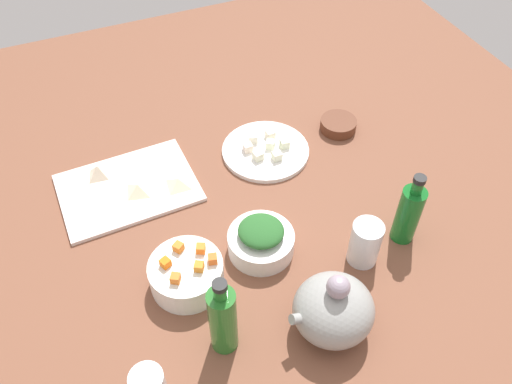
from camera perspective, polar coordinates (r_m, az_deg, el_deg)
tabletop at (r=124.95cm, az=0.00°, el=-2.01°), size 190.00×190.00×3.00cm
cutting_board at (r=130.87cm, az=-13.79°, el=0.44°), size 32.96×24.33×1.00cm
plate_tofu at (r=136.33cm, az=1.04°, el=4.52°), size 22.62×22.62×1.20cm
bowl_greens at (r=113.92cm, az=0.54°, el=-5.55°), size 14.51×14.51×5.01cm
bowl_carrots at (r=109.34cm, az=-7.59°, el=-8.90°), size 15.36×15.36×6.34cm
bowl_small_side at (r=144.39cm, az=8.97°, el=7.26°), size 9.74×9.74×3.07cm
teapot at (r=101.52cm, az=8.44°, el=-12.54°), size 17.12×15.30×16.24cm
bottle_0 at (r=96.86cm, az=-3.64°, el=-13.69°), size 5.25×5.25×20.57cm
bottle_1 at (r=116.81cm, az=16.32°, el=-2.24°), size 5.21×5.21×18.93cm
drinking_glass_0 at (r=112.63cm, az=11.81°, el=-5.47°), size 6.59×6.59×10.75cm
carrot_cube_0 at (r=106.59cm, az=-9.87°, el=-7.63°), size 2.38×2.38×1.80cm
carrot_cube_1 at (r=107.68cm, az=-6.05°, el=-6.16°), size 2.39×2.39×1.80cm
carrot_cube_2 at (r=104.20cm, az=-8.79°, el=-9.30°), size 2.47×2.47×1.80cm
carrot_cube_3 at (r=108.47cm, az=-8.47°, el=-5.97°), size 2.52×2.52×1.80cm
carrot_cube_4 at (r=105.13cm, az=-6.23°, el=-8.11°), size 2.46×2.46×1.80cm
carrot_cube_5 at (r=105.93cm, az=-4.76°, el=-7.30°), size 2.20×2.20×1.80cm
chopped_greens_mound at (r=110.68cm, az=0.56°, el=-4.28°), size 13.63×13.56×3.17cm
tofu_cube_0 at (r=135.67cm, az=1.59°, el=5.23°), size 3.06×3.06×2.20cm
tofu_cube_1 at (r=132.53cm, az=2.30°, el=3.96°), size 2.24×2.24×2.20cm
tofu_cube_2 at (r=132.46cm, az=0.22°, el=3.97°), size 2.54×2.54×2.20cm
tofu_cube_3 at (r=137.33cm, az=-0.30°, el=5.88°), size 2.79×2.79×2.20cm
tofu_cube_4 at (r=138.55cm, az=1.57°, el=6.30°), size 2.28×2.28×2.20cm
tofu_cube_5 at (r=134.73cm, az=-0.91°, el=4.88°), size 2.26×2.26×2.20cm
tofu_cube_6 at (r=135.98cm, az=3.14°, el=5.29°), size 2.44×2.44×2.20cm
dumpling_0 at (r=127.96cm, az=-12.76°, el=0.43°), size 7.44×7.49×2.34cm
dumpling_1 at (r=127.75cm, az=-8.48°, el=1.09°), size 7.79×7.77×2.06cm
dumpling_2 at (r=134.03cm, az=-16.85°, el=2.24°), size 6.76×6.60×3.15cm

